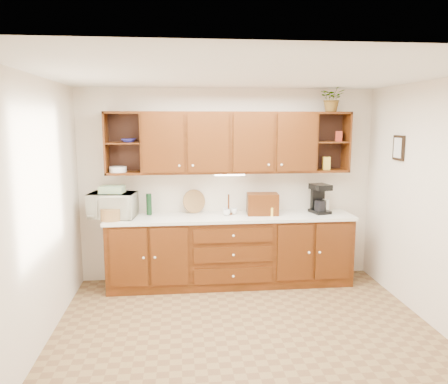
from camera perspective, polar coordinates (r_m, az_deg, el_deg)
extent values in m
plane|color=olive|center=(4.72, 2.99, -18.15)|extent=(4.00, 4.00, 0.00)
plane|color=white|center=(4.21, 3.30, 15.09)|extent=(4.00, 4.00, 0.00)
plane|color=beige|center=(5.99, 0.52, 0.91)|extent=(4.00, 0.00, 4.00)
plane|color=beige|center=(4.43, -23.36, -2.85)|extent=(0.00, 3.50, 3.50)
plane|color=beige|center=(4.99, 26.45, -1.77)|extent=(0.00, 3.50, 3.50)
cube|color=#331805|center=(5.88, 0.84, -7.74)|extent=(3.20, 0.60, 0.90)
cube|color=white|center=(5.75, 0.86, -3.29)|extent=(3.24, 0.64, 0.04)
cube|color=#331805|center=(5.76, 0.71, 6.48)|extent=(2.30, 0.33, 0.80)
cube|color=black|center=(5.92, -12.88, 6.32)|extent=(0.45, 0.02, 0.80)
cube|color=black|center=(6.22, 13.31, 6.44)|extent=(0.45, 0.02, 0.80)
cube|color=#331805|center=(5.77, -13.06, 6.24)|extent=(0.43, 0.30, 0.02)
cube|color=#331805|center=(6.08, 13.78, 6.36)|extent=(0.43, 0.30, 0.02)
cube|color=#331805|center=(6.07, 13.92, 9.99)|extent=(0.45, 0.33, 0.03)
cube|color=white|center=(5.75, 0.76, 2.27)|extent=(0.40, 0.05, 0.02)
cube|color=black|center=(5.69, 21.86, 5.38)|extent=(0.03, 0.24, 0.30)
cylinder|color=olive|center=(5.65, -14.52, -2.84)|extent=(0.29, 0.29, 0.15)
imported|color=silver|center=(5.78, -14.33, -1.68)|extent=(0.63, 0.47, 0.32)
cube|color=#C1C35B|center=(5.75, -14.41, 0.33)|extent=(0.33, 0.26, 0.09)
cylinder|color=black|center=(5.85, -9.77, -1.59)|extent=(0.09, 0.09, 0.28)
cylinder|color=olive|center=(5.93, -3.91, -2.63)|extent=(0.33, 0.20, 0.32)
cube|color=#331805|center=(5.81, 5.05, -1.57)|extent=(0.42, 0.28, 0.28)
cylinder|color=#331805|center=(5.80, 0.60, -1.62)|extent=(0.02, 0.02, 0.27)
cylinder|color=#331805|center=(5.82, 0.60, -2.85)|extent=(0.11, 0.11, 0.01)
imported|color=white|center=(5.83, 1.30, -2.52)|extent=(0.10, 0.10, 0.08)
imported|color=white|center=(5.87, 0.16, -2.43)|extent=(0.10, 0.10, 0.08)
imported|color=white|center=(5.75, 0.34, -2.68)|extent=(0.10, 0.10, 0.08)
cylinder|color=maroon|center=(5.92, 6.68, -2.11)|extent=(0.13, 0.13, 0.14)
cylinder|color=white|center=(6.12, 13.14, -1.73)|extent=(0.11, 0.11, 0.18)
cylinder|color=yellow|center=(5.75, 6.23, -2.54)|extent=(0.10, 0.10, 0.12)
cube|color=black|center=(6.04, 12.38, -2.50)|extent=(0.27, 0.31, 0.04)
cube|color=black|center=(6.11, 12.13, -0.76)|extent=(0.20, 0.11, 0.34)
cube|color=black|center=(5.98, 12.49, 0.65)|extent=(0.27, 0.31, 0.07)
cylinder|color=black|center=(6.01, 12.47, -1.76)|extent=(0.19, 0.19, 0.15)
imported|color=#282994|center=(5.74, -12.34, 6.58)|extent=(0.22, 0.22, 0.04)
cylinder|color=white|center=(5.79, -13.70, 2.91)|extent=(0.23, 0.23, 0.07)
cube|color=yellow|center=(6.07, 13.21, 3.68)|extent=(0.10, 0.08, 0.17)
cube|color=maroon|center=(6.11, 14.78, 7.06)|extent=(0.11, 0.10, 0.13)
imported|color=#999999|center=(6.01, 13.99, 11.80)|extent=(0.38, 0.35, 0.35)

